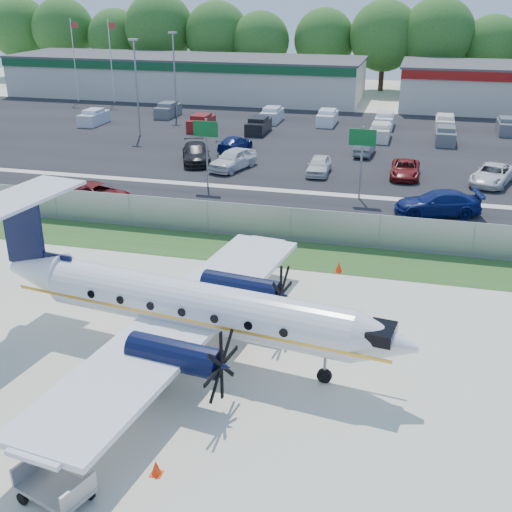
# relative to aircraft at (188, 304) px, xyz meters

# --- Properties ---
(ground) EXTENTS (170.00, 170.00, 0.00)m
(ground) POSITION_rel_aircraft_xyz_m (1.46, -0.98, -2.16)
(ground) COLOR beige
(ground) RESTS_ON ground
(grass_verge) EXTENTS (170.00, 4.00, 0.02)m
(grass_verge) POSITION_rel_aircraft_xyz_m (1.46, 11.02, -2.15)
(grass_verge) COLOR #2D561E
(grass_verge) RESTS_ON ground
(access_road) EXTENTS (170.00, 8.00, 0.02)m
(access_road) POSITION_rel_aircraft_xyz_m (1.46, 18.02, -2.14)
(access_road) COLOR black
(access_road) RESTS_ON ground
(parking_lot) EXTENTS (170.00, 32.00, 0.02)m
(parking_lot) POSITION_rel_aircraft_xyz_m (1.46, 39.02, -2.14)
(parking_lot) COLOR black
(parking_lot) RESTS_ON ground
(perimeter_fence) EXTENTS (120.00, 0.06, 1.99)m
(perimeter_fence) POSITION_rel_aircraft_xyz_m (1.46, 13.02, -1.15)
(perimeter_fence) COLOR gray
(perimeter_fence) RESTS_ON ground
(building_west) EXTENTS (46.40, 12.40, 5.24)m
(building_west) POSITION_rel_aircraft_xyz_m (-22.54, 61.00, 0.48)
(building_west) COLOR beige
(building_west) RESTS_ON ground
(sign_left) EXTENTS (1.80, 0.26, 5.00)m
(sign_left) POSITION_rel_aircraft_xyz_m (-6.54, 21.93, 1.46)
(sign_left) COLOR gray
(sign_left) RESTS_ON ground
(sign_mid) EXTENTS (1.80, 0.26, 5.00)m
(sign_mid) POSITION_rel_aircraft_xyz_m (4.46, 21.93, 1.46)
(sign_mid) COLOR gray
(sign_mid) RESTS_ON ground
(flagpole_west) EXTENTS (1.06, 0.12, 10.00)m
(flagpole_west) POSITION_rel_aircraft_xyz_m (-34.46, 54.02, 3.49)
(flagpole_west) COLOR silver
(flagpole_west) RESTS_ON ground
(flagpole_east) EXTENTS (1.06, 0.12, 10.00)m
(flagpole_east) POSITION_rel_aircraft_xyz_m (-29.46, 54.02, 3.49)
(flagpole_east) COLOR silver
(flagpole_east) RESTS_ON ground
(light_pole_nw) EXTENTS (0.90, 0.35, 9.09)m
(light_pole_nw) POSITION_rel_aircraft_xyz_m (-18.54, 37.02, 3.08)
(light_pole_nw) COLOR gray
(light_pole_nw) RESTS_ON ground
(light_pole_sw) EXTENTS (0.90, 0.35, 9.09)m
(light_pole_sw) POSITION_rel_aircraft_xyz_m (-18.54, 47.02, 3.08)
(light_pole_sw) COLOR gray
(light_pole_sw) RESTS_ON ground
(tree_line) EXTENTS (112.00, 6.00, 14.00)m
(tree_line) POSITION_rel_aircraft_xyz_m (1.46, 73.02, -2.16)
(tree_line) COLOR #285D1B
(tree_line) RESTS_ON ground
(aircraft) EXTENTS (18.23, 17.91, 5.58)m
(aircraft) POSITION_rel_aircraft_xyz_m (0.00, 0.00, 0.00)
(aircraft) COLOR silver
(aircraft) RESTS_ON ground
(baggage_cart_far) EXTENTS (2.38, 1.84, 1.10)m
(baggage_cart_far) POSITION_rel_aircraft_xyz_m (-0.92, -8.59, -1.64)
(baggage_cart_far) COLOR gray
(baggage_cart_far) RESTS_ON ground
(cone_port_wing) EXTENTS (0.35, 0.35, 0.49)m
(cone_port_wing) POSITION_rel_aircraft_xyz_m (1.41, -6.86, -1.92)
(cone_port_wing) COLOR #FF3108
(cone_port_wing) RESTS_ON ground
(cone_starboard_wing) EXTENTS (0.39, 0.39, 0.55)m
(cone_starboard_wing) POSITION_rel_aircraft_xyz_m (4.75, 9.33, -1.89)
(cone_starboard_wing) COLOR #FF3108
(cone_starboard_wing) RESTS_ON ground
(road_car_west) EXTENTS (5.84, 3.94, 1.49)m
(road_car_west) POSITION_rel_aircraft_xyz_m (-12.32, 16.17, -2.16)
(road_car_west) COLOR maroon
(road_car_west) RESTS_ON ground
(road_car_mid) EXTENTS (5.76, 3.34, 1.57)m
(road_car_mid) POSITION_rel_aircraft_xyz_m (9.65, 19.83, -2.16)
(road_car_mid) COLOR navy
(road_car_mid) RESTS_ON ground
(parked_car_a) EXTENTS (4.08, 5.88, 1.58)m
(parked_car_a) POSITION_rel_aircraft_xyz_m (-9.69, 28.48, -2.16)
(parked_car_a) COLOR black
(parked_car_a) RESTS_ON ground
(parked_car_b) EXTENTS (3.34, 5.30, 1.68)m
(parked_car_b) POSITION_rel_aircraft_xyz_m (-6.15, 27.26, -2.16)
(parked_car_b) COLOR silver
(parked_car_b) RESTS_ON ground
(parked_car_c) EXTENTS (1.77, 4.20, 1.42)m
(parked_car_c) POSITION_rel_aircraft_xyz_m (0.74, 27.59, -2.16)
(parked_car_c) COLOR silver
(parked_car_c) RESTS_ON ground
(parked_car_d) EXTENTS (2.17, 4.66, 1.29)m
(parked_car_d) POSITION_rel_aircraft_xyz_m (7.30, 28.28, -2.16)
(parked_car_d) COLOR maroon
(parked_car_d) RESTS_ON ground
(parked_car_e) EXTENTS (3.95, 5.72, 1.45)m
(parked_car_e) POSITION_rel_aircraft_xyz_m (13.62, 28.01, -2.16)
(parked_car_e) COLOR silver
(parked_car_e) RESTS_ON ground
(parked_car_f) EXTENTS (2.54, 4.77, 1.31)m
(parked_car_f) POSITION_rel_aircraft_xyz_m (-7.73, 33.30, -2.16)
(parked_car_f) COLOR navy
(parked_car_f) RESTS_ON ground
(parked_car_g) EXTENTS (1.63, 3.96, 1.28)m
(parked_car_g) POSITION_rel_aircraft_xyz_m (3.61, 34.51, -2.16)
(parked_car_g) COLOR #595B5E
(parked_car_g) RESTS_ON ground
(far_parking_rows) EXTENTS (56.00, 10.00, 1.60)m
(far_parking_rows) POSITION_rel_aircraft_xyz_m (1.46, 44.02, -2.16)
(far_parking_rows) COLOR gray
(far_parking_rows) RESTS_ON ground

